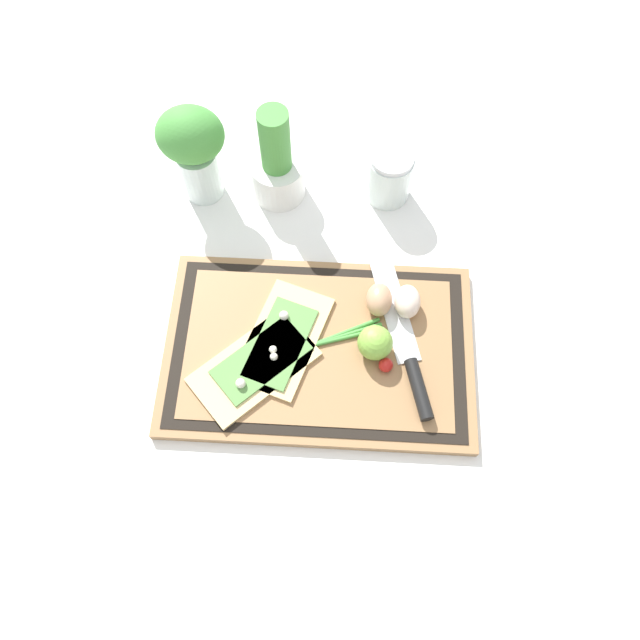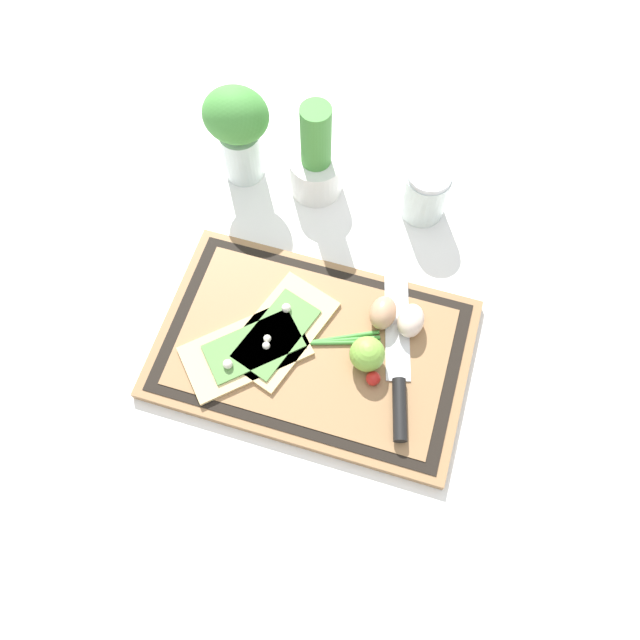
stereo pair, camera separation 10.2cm
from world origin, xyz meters
name	(u,v)px [view 1 (the left image)]	position (x,y,z in m)	size (l,w,h in m)	color
ground_plane	(319,352)	(0.00, 0.00, 0.00)	(6.00, 6.00, 0.00)	white
cutting_board	(319,349)	(0.00, 0.00, 0.01)	(0.51, 0.33, 0.02)	#997047
pizza_slice_near	(256,365)	(-0.10, -0.04, 0.03)	(0.22, 0.21, 0.02)	#DBBC7F
pizza_slice_far	(283,340)	(-0.06, 0.01, 0.03)	(0.16, 0.22, 0.02)	#DBBC7F
knife	(410,360)	(0.15, -0.02, 0.03)	(0.11, 0.30, 0.02)	silver
egg_brown	(379,300)	(0.10, 0.08, 0.04)	(0.04, 0.06, 0.04)	tan
egg_pink	(407,301)	(0.14, 0.08, 0.04)	(0.04, 0.06, 0.04)	beige
lime	(375,340)	(0.09, 0.00, 0.05)	(0.06, 0.06, 0.06)	#7FB742
cherry_tomato_red	(386,365)	(0.11, -0.03, 0.03)	(0.02, 0.02, 0.02)	red
scallion_bunch	(311,343)	(-0.01, 0.00, 0.02)	(0.24, 0.11, 0.01)	#47933D
herb_pot	(277,167)	(-0.09, 0.32, 0.07)	(0.10, 0.10, 0.20)	white
sauce_jar	(389,178)	(0.11, 0.33, 0.05)	(0.08, 0.08, 0.11)	silver
herb_glass	(194,148)	(-0.23, 0.32, 0.12)	(0.12, 0.10, 0.20)	silver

